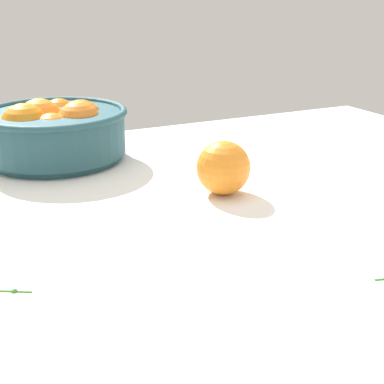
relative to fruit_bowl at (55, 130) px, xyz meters
The scene contains 3 objects.
ground_plane 38.56cm from the fruit_bowl, 71.12° to the right, with size 135.59×101.25×3.00cm, color white.
fruit_bowl is the anchor object (origin of this frame).
loose_orange_1 34.24cm from the fruit_bowl, 57.40° to the right, with size 8.18×8.18×8.18cm, color orange.
Camera 1 is at (-32.99, -62.27, 29.66)cm, focal length 52.14 mm.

